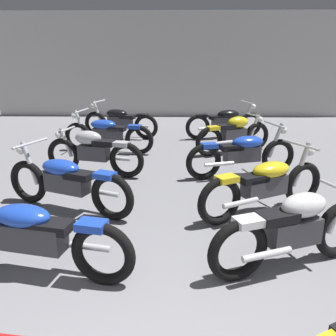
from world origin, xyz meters
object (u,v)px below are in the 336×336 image
at_px(motorcycle_left_row_5, 120,121).
at_px(motorcycle_right_row_3, 243,153).
at_px(motorcycle_right_row_2, 265,184).
at_px(motorcycle_right_row_1, 294,229).
at_px(motorcycle_right_row_4, 234,134).
at_px(motorcycle_left_row_3, 93,151).
at_px(motorcycle_right_row_5, 225,122).
at_px(motorcycle_left_row_2, 67,181).
at_px(motorcycle_left_row_4, 107,133).
at_px(motorcycle_left_row_1, 32,235).

relative_size(motorcycle_left_row_5, motorcycle_right_row_3, 1.00).
xyz_separation_m(motorcycle_left_row_5, motorcycle_right_row_2, (2.80, -4.90, 0.00)).
distance_m(motorcycle_right_row_1, motorcycle_right_row_2, 1.36).
bearing_deg(motorcycle_right_row_4, motorcycle_left_row_3, -150.65).
height_order(motorcycle_right_row_2, motorcycle_right_row_5, same).
height_order(motorcycle_left_row_2, motorcycle_right_row_2, same).
distance_m(motorcycle_right_row_1, motorcycle_right_row_3, 3.02).
height_order(motorcycle_left_row_2, motorcycle_left_row_3, motorcycle_left_row_2).
height_order(motorcycle_left_row_3, motorcycle_left_row_4, motorcycle_left_row_4).
distance_m(motorcycle_right_row_4, motorcycle_right_row_5, 1.54).
bearing_deg(motorcycle_right_row_2, motorcycle_right_row_1, -90.79).
relative_size(motorcycle_left_row_2, motorcycle_right_row_3, 0.97).
bearing_deg(motorcycle_left_row_4, motorcycle_left_row_3, -88.64).
relative_size(motorcycle_left_row_1, motorcycle_left_row_3, 1.11).
bearing_deg(motorcycle_right_row_5, motorcycle_left_row_2, -121.09).
xyz_separation_m(motorcycle_left_row_3, motorcycle_right_row_4, (2.87, 1.62, 0.00)).
bearing_deg(motorcycle_left_row_3, motorcycle_right_row_3, -0.61).
xyz_separation_m(motorcycle_right_row_3, motorcycle_right_row_5, (0.08, 3.18, 0.00)).
relative_size(motorcycle_left_row_5, motorcycle_right_row_4, 1.16).
distance_m(motorcycle_left_row_2, motorcycle_left_row_3, 1.63).
bearing_deg(motorcycle_right_row_4, motorcycle_left_row_1, -119.88).
height_order(motorcycle_left_row_1, motorcycle_right_row_5, same).
height_order(motorcycle_left_row_4, motorcycle_right_row_4, motorcycle_left_row_4).
distance_m(motorcycle_left_row_2, motorcycle_right_row_1, 3.15).
height_order(motorcycle_left_row_5, motorcycle_right_row_1, motorcycle_left_row_5).
distance_m(motorcycle_left_row_3, motorcycle_left_row_5, 3.21).
distance_m(motorcycle_left_row_1, motorcycle_right_row_2, 3.11).
height_order(motorcycle_right_row_2, motorcycle_right_row_3, same).
xyz_separation_m(motorcycle_right_row_2, motorcycle_right_row_3, (-0.02, 1.66, 0.00)).
xyz_separation_m(motorcycle_left_row_2, motorcycle_left_row_5, (0.03, 4.84, 0.00)).
relative_size(motorcycle_right_row_2, motorcycle_right_row_3, 0.93).
relative_size(motorcycle_right_row_1, motorcycle_right_row_2, 0.95).
height_order(motorcycle_right_row_3, motorcycle_right_row_4, motorcycle_right_row_3).
relative_size(motorcycle_right_row_3, motorcycle_right_row_4, 1.16).
xyz_separation_m(motorcycle_left_row_1, motorcycle_left_row_4, (-0.13, 4.83, 0.00)).
height_order(motorcycle_left_row_4, motorcycle_right_row_1, motorcycle_left_row_4).
xyz_separation_m(motorcycle_left_row_5, motorcycle_right_row_5, (2.85, -0.06, 0.00)).
relative_size(motorcycle_left_row_2, motorcycle_left_row_4, 0.95).
bearing_deg(motorcycle_right_row_3, motorcycle_left_row_5, 130.58).
xyz_separation_m(motorcycle_right_row_1, motorcycle_right_row_4, (0.09, 4.66, 0.00)).
xyz_separation_m(motorcycle_left_row_2, motorcycle_right_row_4, (2.90, 3.25, 0.01)).
bearing_deg(motorcycle_right_row_1, motorcycle_left_row_1, -176.32).
xyz_separation_m(motorcycle_left_row_4, motorcycle_right_row_5, (2.90, 1.54, 0.00)).
height_order(motorcycle_left_row_5, motorcycle_right_row_4, motorcycle_left_row_5).
xyz_separation_m(motorcycle_left_row_5, motorcycle_right_row_3, (2.77, -3.24, 0.00)).
bearing_deg(motorcycle_right_row_4, motorcycle_right_row_1, -91.08).
distance_m(motorcycle_left_row_1, motorcycle_left_row_4, 4.83).
bearing_deg(motorcycle_right_row_1, motorcycle_left_row_5, 113.95).
bearing_deg(motorcycle_left_row_1, motorcycle_right_row_3, 49.90).
bearing_deg(motorcycle_left_row_3, motorcycle_left_row_5, 89.89).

